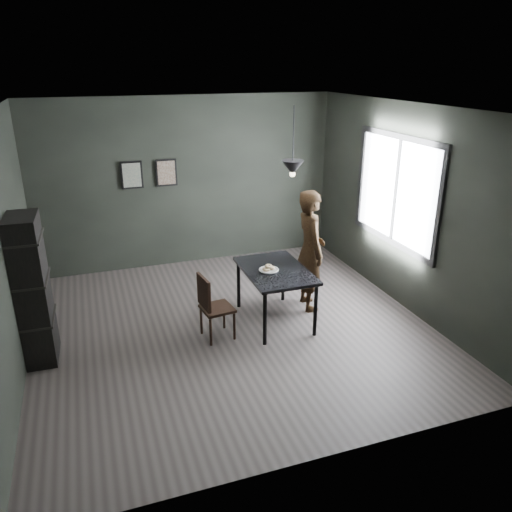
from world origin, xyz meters
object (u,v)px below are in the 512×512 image
object	(u,v)px
white_plate	(269,270)
woman	(310,250)
cafe_table	(275,275)
shelf_unit	(33,290)
pendant_lamp	(293,168)
wood_chair	(211,303)

from	to	relation	value
white_plate	woman	bearing A→B (deg)	19.99
white_plate	cafe_table	bearing A→B (deg)	9.55
shelf_unit	pendant_lamp	size ratio (longest dim) A/B	2.02
white_plate	pendant_lamp	size ratio (longest dim) A/B	0.27
white_plate	shelf_unit	world-z (taller)	shelf_unit
woman	wood_chair	distance (m)	1.62
white_plate	pendant_lamp	xyz separation A→B (m)	(0.35, 0.12, 1.29)
white_plate	woman	size ratio (longest dim) A/B	0.13
woman	shelf_unit	world-z (taller)	shelf_unit
shelf_unit	cafe_table	bearing A→B (deg)	0.93
woman	pendant_lamp	bearing A→B (deg)	117.52
wood_chair	shelf_unit	bearing A→B (deg)	165.59
woman	wood_chair	size ratio (longest dim) A/B	1.98
cafe_table	shelf_unit	world-z (taller)	shelf_unit
cafe_table	shelf_unit	distance (m)	2.93
wood_chair	shelf_unit	distance (m)	2.05
shelf_unit	woman	bearing A→B (deg)	5.00
white_plate	wood_chair	xyz separation A→B (m)	(-0.82, -0.16, -0.27)
cafe_table	pendant_lamp	xyz separation A→B (m)	(0.25, 0.10, 1.38)
woman	pendant_lamp	xyz separation A→B (m)	(-0.36, -0.14, 1.20)
wood_chair	pendant_lamp	size ratio (longest dim) A/B	0.99
cafe_table	woman	size ratio (longest dim) A/B	0.70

